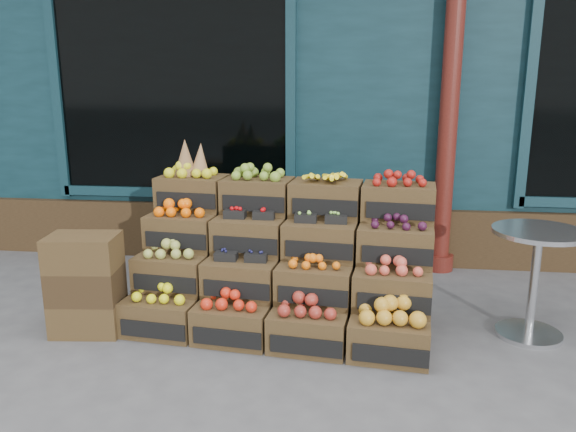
# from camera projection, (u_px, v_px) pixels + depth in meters

# --- Properties ---
(ground) EXTENTS (60.00, 60.00, 0.00)m
(ground) POSITION_uv_depth(u_px,v_px,m) (304.00, 357.00, 3.96)
(ground) COLOR #4B4B4E
(ground) RESTS_ON ground
(shop_facade) EXTENTS (12.00, 6.24, 4.80)m
(shop_facade) POSITION_uv_depth(u_px,v_px,m) (338.00, 45.00, 8.31)
(shop_facade) COLOR #0E282F
(shop_facade) RESTS_ON ground
(crate_display) EXTENTS (2.38, 1.34, 1.43)m
(crate_display) POSITION_uv_depth(u_px,v_px,m) (284.00, 268.00, 4.49)
(crate_display) COLOR #413019
(crate_display) RESTS_ON ground
(spare_crates) EXTENTS (0.55, 0.41, 0.77)m
(spare_crates) POSITION_uv_depth(u_px,v_px,m) (86.00, 284.00, 4.27)
(spare_crates) COLOR #413019
(spare_crates) RESTS_ON ground
(bistro_table) EXTENTS (0.67, 0.67, 0.84)m
(bistro_table) POSITION_uv_depth(u_px,v_px,m) (535.00, 271.00, 4.17)
(bistro_table) COLOR silver
(bistro_table) RESTS_ON ground
(shopkeeper) EXTENTS (0.73, 0.50, 1.93)m
(shopkeeper) POSITION_uv_depth(u_px,v_px,m) (188.00, 161.00, 6.61)
(shopkeeper) COLOR #1B5E20
(shopkeeper) RESTS_ON ground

